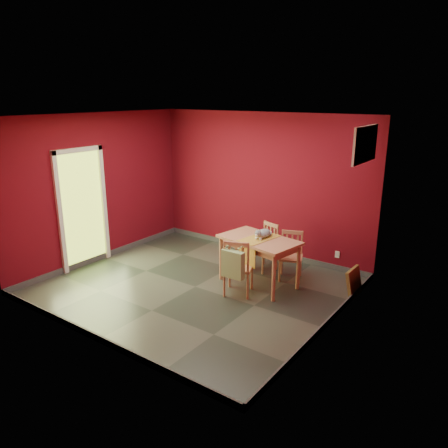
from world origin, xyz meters
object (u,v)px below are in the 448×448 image
Objects in this scene: chair_near at (238,266)px; chair_far_left at (265,246)px; tote_bag at (233,264)px; cat at (263,232)px; dining_table at (259,244)px; chair_far_right at (291,255)px; picture_frame at (354,282)px.

chair_far_left is at bearing 99.20° from chair_near.
chair_far_left is at bearing 99.96° from tote_bag.
dining_table is at bearing -79.35° from cat.
chair_far_right is at bearing 58.68° from dining_table.
cat is 0.88× the size of picture_frame.
tote_bag reaches higher than chair_far_left.
chair_near is at bearing -145.67° from picture_frame.
chair_near is (-0.06, -0.51, -0.22)m from dining_table.
chair_near is at bearing -110.18° from chair_far_right.
chair_far_left is 1.69m from picture_frame.
tote_bag is at bearing -104.79° from chair_far_right.
chair_far_right is (0.57, -0.12, -0.01)m from chair_far_left.
tote_bag is (-0.01, -0.72, -0.11)m from dining_table.
tote_bag is at bearing -75.95° from chair_near.
chair_near is at bearing -80.80° from chair_far_left.
chair_near is 0.24m from tote_bag.
chair_far_left is at bearing 168.48° from chair_far_right.
tote_bag reaches higher than chair_far_right.
tote_bag is 1.13× the size of picture_frame.
chair_far_left is (-0.25, 0.64, -0.26)m from dining_table.
picture_frame is (1.48, 1.01, -0.25)m from chair_near.
dining_table is 0.21m from cat.
cat is at bearing 72.14° from dining_table.
tote_bag is 1.29× the size of cat.
chair_near reaches higher than picture_frame.
dining_table is 3.59× the size of cat.
chair_far_left is at bearing 175.24° from picture_frame.
cat is (0.09, 0.60, 0.42)m from chair_near.
chair_far_right is 1.86× the size of picture_frame.
cat is (0.03, 0.08, 0.19)m from dining_table.
picture_frame is at bearing -1.21° from chair_far_right.
dining_table is 0.67m from chair_far_right.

